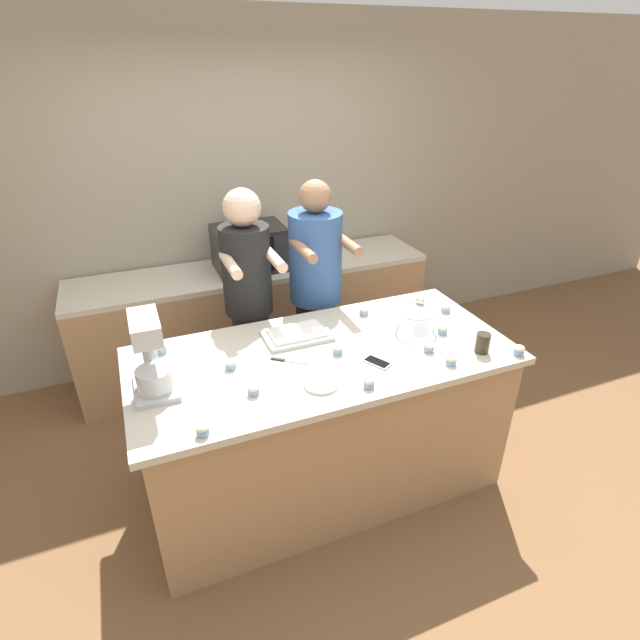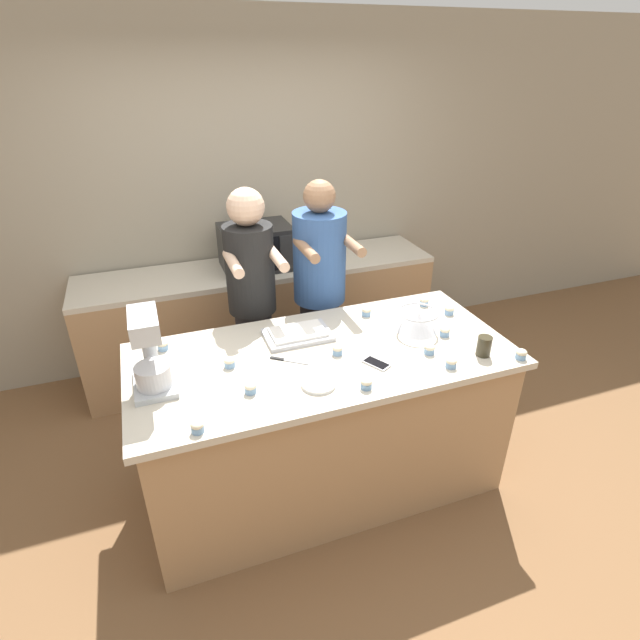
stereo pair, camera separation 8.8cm
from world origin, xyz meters
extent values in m
plane|color=brown|center=(0.00, 0.00, 0.00)|extent=(16.00, 16.00, 0.00)
cube|color=gray|center=(0.00, 1.78, 1.35)|extent=(10.00, 0.06, 2.70)
cube|color=#A87F56|center=(0.00, 0.00, 0.45)|extent=(2.00, 0.91, 0.90)
cube|color=beige|center=(0.00, 0.00, 0.92)|extent=(2.08, 0.96, 0.04)
cube|color=#A87F56|center=(0.00, 1.43, 0.43)|extent=(2.80, 0.60, 0.86)
cube|color=beige|center=(0.00, 1.43, 0.88)|extent=(2.80, 0.60, 0.04)
cylinder|color=#232328|center=(-0.22, 0.72, 0.45)|extent=(0.24, 0.24, 0.90)
cylinder|color=black|center=(-0.22, 0.72, 1.18)|extent=(0.31, 0.31, 0.57)
sphere|color=#DBB293|center=(-0.22, 0.72, 1.58)|extent=(0.23, 0.23, 0.23)
cylinder|color=#DBB293|center=(-0.35, 0.55, 1.31)|extent=(0.06, 0.34, 0.06)
cylinder|color=#DBB293|center=(-0.09, 0.55, 1.31)|extent=(0.06, 0.34, 0.06)
cylinder|color=#232328|center=(0.24, 0.72, 0.45)|extent=(0.27, 0.27, 0.90)
cylinder|color=#335693|center=(0.24, 0.72, 1.20)|extent=(0.35, 0.35, 0.60)
sphere|color=#936B4C|center=(0.24, 0.72, 1.61)|extent=(0.20, 0.20, 0.20)
cylinder|color=#936B4C|center=(0.09, 0.55, 1.33)|extent=(0.06, 0.34, 0.06)
cylinder|color=#936B4C|center=(0.39, 0.55, 1.33)|extent=(0.06, 0.34, 0.06)
cube|color=#B2B7BC|center=(-0.88, 0.00, 0.96)|extent=(0.20, 0.30, 0.03)
cylinder|color=#B2B7BC|center=(-0.88, 0.11, 1.11)|extent=(0.07, 0.07, 0.27)
cube|color=#B2B7BC|center=(-0.88, -0.02, 1.29)|extent=(0.13, 0.26, 0.10)
cylinder|color=#BCBCC1|center=(-0.88, -0.04, 1.03)|extent=(0.17, 0.17, 0.11)
cone|color=#BCBCC1|center=(0.60, 0.04, 1.00)|extent=(0.23, 0.23, 0.13)
torus|color=#BCBCC1|center=(0.60, 0.04, 1.06)|extent=(0.24, 0.24, 0.01)
cube|color=#BCBCC1|center=(-0.08, 0.21, 0.95)|extent=(0.38, 0.25, 0.02)
cube|color=white|center=(-0.08, 0.21, 0.97)|extent=(0.31, 0.20, 0.02)
cube|color=black|center=(-0.02, 1.43, 1.07)|extent=(0.53, 0.40, 0.33)
cube|color=black|center=(-0.07, 1.23, 1.07)|extent=(0.36, 0.01, 0.27)
cube|color=#2D2D2D|center=(0.17, 1.23, 1.07)|extent=(0.11, 0.01, 0.27)
cube|color=silver|center=(0.22, -0.20, 0.95)|extent=(0.13, 0.16, 0.01)
cube|color=black|center=(0.22, -0.20, 0.95)|extent=(0.12, 0.14, 0.00)
cylinder|color=#332D1E|center=(0.81, -0.32, 1.00)|extent=(0.08, 0.08, 0.11)
cylinder|color=white|center=(-0.13, -0.27, 0.95)|extent=(0.17, 0.17, 0.02)
cube|color=#BCBCC1|center=(-0.16, -0.04, 0.94)|extent=(0.12, 0.10, 0.01)
cube|color=black|center=(-0.25, 0.03, 0.94)|extent=(0.07, 0.06, 0.01)
cylinder|color=#759EC6|center=(0.82, 0.32, 0.96)|extent=(0.06, 0.06, 0.03)
ellipsoid|color=beige|center=(0.82, 0.32, 0.98)|extent=(0.06, 0.06, 0.03)
cylinder|color=#759EC6|center=(0.07, -0.04, 0.96)|extent=(0.06, 0.06, 0.03)
ellipsoid|color=beige|center=(0.07, -0.04, 0.98)|extent=(0.06, 0.06, 0.03)
cylinder|color=#759EC6|center=(-0.82, 0.34, 0.96)|extent=(0.06, 0.06, 0.03)
ellipsoid|color=beige|center=(-0.82, 0.34, 0.98)|extent=(0.06, 0.06, 0.03)
cylinder|color=#759EC6|center=(0.90, 0.16, 0.96)|extent=(0.06, 0.06, 0.03)
ellipsoid|color=beige|center=(0.90, 0.16, 0.98)|extent=(0.06, 0.06, 0.03)
cylinder|color=#759EC6|center=(0.73, -0.06, 0.96)|extent=(0.06, 0.06, 0.03)
ellipsoid|color=beige|center=(0.73, -0.06, 0.98)|extent=(0.06, 0.06, 0.03)
cylinder|color=#759EC6|center=(-0.73, -0.42, 0.96)|extent=(0.06, 0.06, 0.03)
ellipsoid|color=beige|center=(-0.73, -0.42, 0.98)|extent=(0.06, 0.06, 0.03)
cylinder|color=#759EC6|center=(0.09, -0.38, 0.96)|extent=(0.06, 0.06, 0.03)
ellipsoid|color=beige|center=(0.09, -0.38, 0.98)|extent=(0.06, 0.06, 0.03)
cylinder|color=#759EC6|center=(0.58, -0.36, 0.96)|extent=(0.06, 0.06, 0.03)
ellipsoid|color=beige|center=(0.58, -0.36, 0.98)|extent=(0.06, 0.06, 0.03)
cylinder|color=#759EC6|center=(0.41, 0.32, 0.96)|extent=(0.06, 0.06, 0.03)
ellipsoid|color=beige|center=(0.41, 0.32, 0.98)|extent=(0.06, 0.06, 0.03)
cylinder|color=#759EC6|center=(0.54, -0.20, 0.96)|extent=(0.06, 0.06, 0.03)
ellipsoid|color=beige|center=(0.54, -0.20, 0.98)|extent=(0.06, 0.06, 0.03)
cylinder|color=#759EC6|center=(-0.50, 0.04, 0.96)|extent=(0.06, 0.06, 0.03)
ellipsoid|color=beige|center=(-0.50, 0.04, 0.98)|extent=(0.06, 0.06, 0.03)
cylinder|color=#759EC6|center=(-0.45, -0.22, 0.96)|extent=(0.06, 0.06, 0.03)
ellipsoid|color=beige|center=(-0.45, -0.22, 0.98)|extent=(0.06, 0.06, 0.03)
cylinder|color=#759EC6|center=(0.98, -0.42, 0.96)|extent=(0.06, 0.06, 0.03)
ellipsoid|color=beige|center=(0.98, -0.42, 0.98)|extent=(0.06, 0.06, 0.03)
camera|label=1|loc=(-0.89, -2.14, 2.39)|focal=28.00mm
camera|label=2|loc=(-0.81, -2.17, 2.39)|focal=28.00mm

